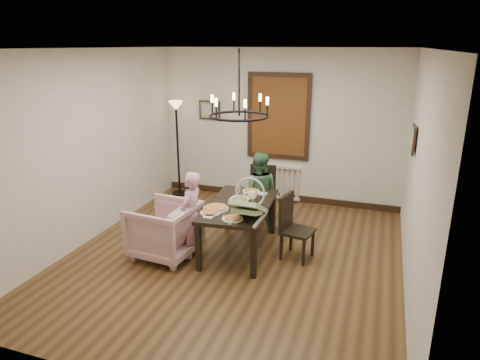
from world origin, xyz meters
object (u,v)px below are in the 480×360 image
Objects in this scene: dining_table at (239,210)px; floor_lamp at (178,150)px; armchair at (164,230)px; chair_far at (261,196)px; chair_right at (298,228)px; elderly_woman at (191,222)px; drinking_glass at (249,195)px; seated_man at (259,198)px; baby_bouncer at (249,205)px.

dining_table is 2.72m from floor_lamp.
armchair is 0.47× the size of floor_lamp.
chair_right is (0.81, -0.99, -0.03)m from chair_far.
chair_far is 1.52m from elderly_woman.
chair_right reaches higher than drinking_glass.
dining_table is 1.04m from chair_far.
chair_right is 1.85m from armchair.
elderly_woman is at bearing 117.53° from chair_right.
armchair is (-0.97, -1.51, -0.10)m from chair_far.
elderly_woman is 7.25× the size of drinking_glass.
seated_man is at bearing 82.52° from dining_table.
armchair is (-0.94, -0.48, -0.24)m from dining_table.
chair_right is at bearing -34.42° from floor_lamp.
chair_far is at bearing -91.63° from seated_man.
dining_table is 1.56× the size of elderly_woman.
chair_far is at bearing 83.93° from dining_table.
chair_far is 0.92× the size of seated_man.
armchair is at bearing 47.04° from seated_man.
floor_lamp is (-1.94, 0.89, 0.42)m from chair_far.
dining_table is 0.85m from chair_right.
baby_bouncer is at bearing -62.86° from dining_table.
floor_lamp is (-0.97, 2.40, 0.51)m from armchair.
chair_far is at bearing 159.64° from elderly_woman.
chair_far is 1.28m from chair_right.
dining_table is at bearing 104.21° from chair_right.
drinking_glass is (0.03, -0.64, 0.26)m from seated_man.
floor_lamp is at bearing -152.38° from armchair.
elderly_woman is at bearing -121.26° from chair_far.
chair_right is at bearing -1.99° from dining_table.
elderly_woman is at bearing -139.25° from drinking_glass.
dining_table is at bearing -99.44° from chair_far.
floor_lamp is (-1.99, 1.73, 0.12)m from drinking_glass.
dining_table is 2.75× the size of baby_bouncer.
dining_table is at bearing 122.43° from armchair.
floor_lamp is (-1.34, 2.29, 0.39)m from elderly_woman.
baby_bouncer is (0.26, -1.50, 0.42)m from chair_far.
dining_table is 0.84m from seated_man.
seated_man is at bearing 56.66° from chair_right.
chair_far is 0.54× the size of floor_lamp.
drinking_glass reaches higher than dining_table.
chair_far reaches higher than chair_right.
chair_far reaches higher than armchair.
seated_man is 1.82× the size of baby_bouncer.
seated_man is 0.69m from drinking_glass.
floor_lamp is at bearing 67.17° from chair_right.
dining_table is 11.29× the size of drinking_glass.
chair_right is at bearing 129.01° from seated_man.
seated_man is 1.37m from baby_bouncer.
chair_far reaches higher than drinking_glass.
seated_man reaches higher than elderly_woman.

